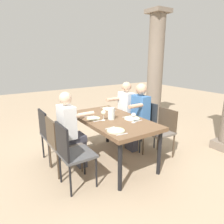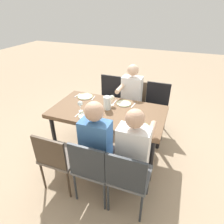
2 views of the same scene
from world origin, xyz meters
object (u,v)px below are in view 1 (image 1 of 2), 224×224
(chair_west_south, at_px, (51,132))
(plate_3, at_px, (116,131))
(chair_mid_north, at_px, (144,122))
(diner_guest_third, at_px, (138,115))
(chair_mid_south, at_px, (60,141))
(chair_east_south, at_px, (71,151))
(diner_man_white, at_px, (124,111))
(stone_column_near, at_px, (155,70))
(water_pitcher, at_px, (111,114))
(chair_east_north, at_px, (162,129))
(wine_glass_1, at_px, (103,113))
(plate_1, at_px, (93,118))
(wine_glass_2, at_px, (134,115))
(plate_0, at_px, (108,109))
(diner_woman_green, at_px, (71,129))
(chair_west_north, at_px, (131,116))
(plate_2, at_px, (132,118))
(dining_table, at_px, (112,123))

(chair_west_south, distance_m, plate_3, 1.27)
(chair_mid_north, bearing_deg, diner_guest_third, -89.04)
(chair_mid_south, height_order, chair_east_south, chair_east_south)
(diner_man_white, bearing_deg, stone_column_near, 113.59)
(chair_west_south, height_order, water_pitcher, water_pitcher)
(chair_mid_north, distance_m, chair_east_north, 0.47)
(diner_man_white, height_order, wine_glass_1, diner_man_white)
(stone_column_near, height_order, plate_1, stone_column_near)
(wine_glass_2, bearing_deg, plate_0, 173.40)
(plate_3, bearing_deg, diner_guest_third, 124.66)
(chair_mid_south, xyz_separation_m, chair_east_south, (0.47, -0.00, 0.02))
(diner_woman_green, relative_size, water_pitcher, 6.48)
(chair_west_north, distance_m, chair_mid_south, 1.78)
(chair_east_north, xyz_separation_m, plate_0, (-0.88, -0.59, 0.27))
(wine_glass_2, height_order, water_pitcher, water_pitcher)
(stone_column_near, bearing_deg, chair_east_north, -39.89)
(chair_west_north, xyz_separation_m, chair_west_south, (-0.00, -1.73, 0.01))
(diner_woman_green, bearing_deg, plate_2, 69.49)
(wine_glass_1, distance_m, wine_glass_2, 0.49)
(diner_man_white, height_order, plate_1, diner_man_white)
(diner_guest_third, bearing_deg, chair_mid_south, -90.11)
(diner_woman_green, height_order, diner_man_white, diner_man_white)
(diner_woman_green, xyz_separation_m, plate_0, (-0.41, 0.94, 0.11))
(water_pitcher, bearing_deg, plate_2, 59.61)
(dining_table, relative_size, diner_man_white, 1.30)
(chair_west_south, relative_size, diner_man_white, 0.72)
(dining_table, height_order, plate_3, plate_3)
(plate_3, xyz_separation_m, water_pitcher, (-0.50, 0.25, 0.08))
(dining_table, xyz_separation_m, chair_east_north, (0.32, 0.86, -0.19))
(chair_east_south, xyz_separation_m, plate_2, (-0.12, 1.13, 0.24))
(chair_east_south, xyz_separation_m, plate_1, (-0.48, 0.60, 0.24))
(chair_west_south, xyz_separation_m, chair_east_north, (0.90, 1.73, -0.02))
(chair_west_north, distance_m, plate_2, 1.01)
(chair_mid_south, xyz_separation_m, diner_woman_green, (0.00, 0.20, 0.16))
(diner_woman_green, relative_size, diner_guest_third, 0.98)
(chair_west_north, relative_size, chair_mid_north, 0.99)
(diner_woman_green, height_order, plate_2, diner_woman_green)
(plate_1, bearing_deg, plate_0, 126.71)
(diner_guest_third, relative_size, plate_1, 5.66)
(chair_mid_north, height_order, plate_3, chair_mid_north)
(dining_table, bearing_deg, stone_column_near, 119.77)
(chair_mid_north, distance_m, water_pitcher, 0.98)
(plate_1, bearing_deg, chair_mid_south, -89.54)
(dining_table, height_order, diner_man_white, diner_man_white)
(diner_guest_third, distance_m, plate_3, 1.18)
(plate_1, xyz_separation_m, wine_glass_2, (0.52, 0.43, 0.11))
(wine_glass_2, bearing_deg, plate_1, -140.20)
(wine_glass_1, distance_m, water_pitcher, 0.14)
(chair_west_south, height_order, plate_1, chair_west_south)
(plate_3, bearing_deg, dining_table, 151.36)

